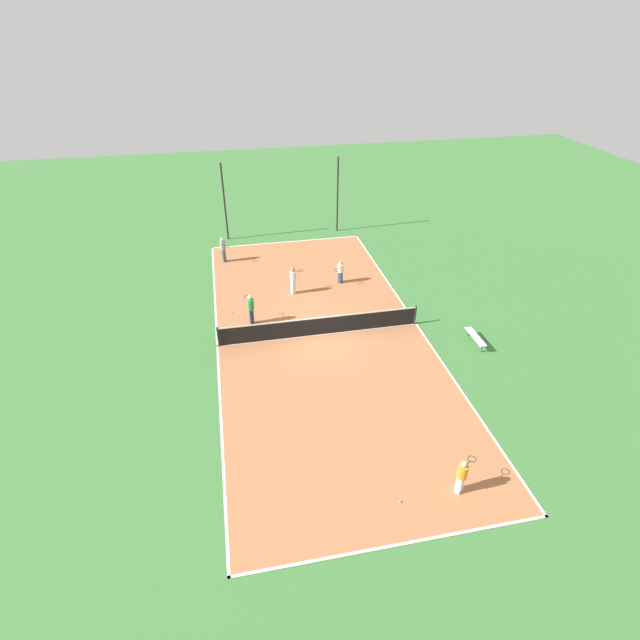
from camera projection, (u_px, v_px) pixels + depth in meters
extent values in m
plane|color=#3D7538|center=(320.00, 335.00, 25.71)|extent=(80.00, 80.00, 0.00)
cube|color=#AD6B42|center=(320.00, 335.00, 25.70)|extent=(10.55, 24.29, 0.02)
cube|color=white|center=(217.00, 346.00, 24.82)|extent=(0.10, 24.29, 0.00)
cube|color=white|center=(416.00, 323.00, 26.57)|extent=(0.10, 24.29, 0.00)
cube|color=white|center=(397.00, 545.00, 15.68)|extent=(10.55, 0.10, 0.00)
cube|color=white|center=(286.00, 242.00, 35.71)|extent=(10.55, 0.10, 0.00)
cube|color=white|center=(320.00, 334.00, 25.70)|extent=(10.55, 0.10, 0.00)
cylinder|color=black|center=(218.00, 337.00, 24.54)|extent=(0.10, 0.10, 1.09)
cylinder|color=black|center=(415.00, 315.00, 26.27)|extent=(0.10, 0.10, 1.09)
cube|color=black|center=(320.00, 326.00, 25.42)|extent=(10.25, 0.03, 1.04)
cube|color=white|center=(320.00, 318.00, 25.15)|extent=(10.25, 0.04, 0.06)
cube|color=silver|center=(476.00, 337.00, 24.80)|extent=(0.36, 1.74, 0.04)
cylinder|color=#4C4C51|center=(482.00, 349.00, 24.32)|extent=(0.08, 0.08, 0.41)
cylinder|color=#4C4C51|center=(468.00, 332.00, 25.52)|extent=(0.08, 0.08, 0.41)
cube|color=white|center=(460.00, 484.00, 17.23)|extent=(0.32, 0.31, 0.74)
cylinder|color=orange|center=(462.00, 471.00, 16.89)|extent=(0.50, 0.50, 0.52)
sphere|color=beige|center=(464.00, 464.00, 16.69)|extent=(0.22, 0.22, 0.22)
cylinder|color=#262626|center=(468.00, 464.00, 17.02)|extent=(0.25, 0.18, 0.03)
torus|color=black|center=(472.00, 459.00, 17.19)|extent=(0.42, 0.42, 0.02)
cube|color=white|center=(293.00, 287.00, 29.15)|extent=(0.32, 0.30, 0.84)
cylinder|color=silver|center=(293.00, 276.00, 28.77)|extent=(0.49, 0.49, 0.59)
sphere|color=#A87A56|center=(293.00, 269.00, 28.55)|extent=(0.25, 0.25, 0.25)
cylinder|color=#262626|center=(297.00, 272.00, 28.88)|extent=(0.26, 0.17, 0.03)
torus|color=black|center=(301.00, 270.00, 29.04)|extent=(0.42, 0.42, 0.02)
cube|color=navy|center=(252.00, 316.00, 26.37)|extent=(0.24, 0.29, 0.85)
cylinder|color=green|center=(250.00, 305.00, 25.98)|extent=(0.42, 0.42, 0.60)
sphere|color=beige|center=(250.00, 298.00, 25.75)|extent=(0.26, 0.26, 0.26)
cylinder|color=#262626|center=(249.00, 299.00, 26.15)|extent=(0.08, 0.28, 0.03)
torus|color=black|center=(247.00, 297.00, 26.37)|extent=(0.36, 0.36, 0.02)
cube|color=navy|center=(340.00, 277.00, 30.32)|extent=(0.31, 0.32, 0.72)
cylinder|color=white|center=(341.00, 268.00, 29.99)|extent=(0.50, 0.50, 0.50)
sphere|color=tan|center=(341.00, 263.00, 29.80)|extent=(0.22, 0.22, 0.22)
cylinder|color=#262626|center=(339.00, 268.00, 29.68)|extent=(0.19, 0.25, 0.03)
torus|color=black|center=(337.00, 270.00, 29.46)|extent=(0.42, 0.42, 0.02)
cube|color=#4C4C51|center=(224.00, 256.00, 32.77)|extent=(0.29, 0.31, 0.84)
cylinder|color=gray|center=(223.00, 246.00, 32.38)|extent=(0.48, 0.48, 0.59)
sphere|color=beige|center=(222.00, 240.00, 32.16)|extent=(0.25, 0.25, 0.25)
cylinder|color=#262626|center=(225.00, 245.00, 32.09)|extent=(0.15, 0.27, 0.03)
torus|color=black|center=(227.00, 246.00, 31.90)|extent=(0.41, 0.41, 0.02)
sphere|color=#CCE033|center=(232.00, 312.00, 27.46)|extent=(0.07, 0.07, 0.07)
sphere|color=#CCE033|center=(400.00, 502.00, 17.00)|extent=(0.07, 0.07, 0.07)
cylinder|color=black|center=(225.00, 202.00, 34.75)|extent=(0.12, 0.12, 5.46)
cylinder|color=black|center=(338.00, 195.00, 36.11)|extent=(0.12, 0.12, 5.46)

